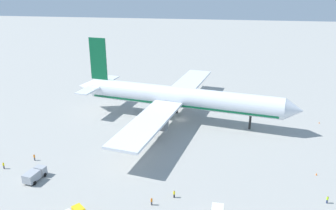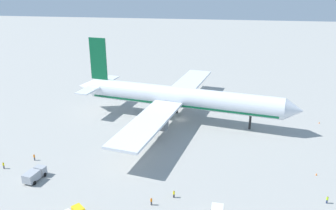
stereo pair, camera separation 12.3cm
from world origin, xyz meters
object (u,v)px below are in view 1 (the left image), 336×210
service_truck_2 (34,175)px  ground_worker_0 (4,165)px  ground_worker_1 (34,157)px  traffic_cone_1 (319,122)px  traffic_cone_0 (316,174)px  ground_worker_2 (327,200)px  ground_worker_4 (174,194)px  airliner (177,97)px  ground_worker_3 (152,201)px

service_truck_2 → ground_worker_0: 10.56m
ground_worker_1 → traffic_cone_1: 85.56m
service_truck_2 → traffic_cone_0: (64.23, 12.32, -1.10)m
traffic_cone_0 → traffic_cone_1: bearing=75.3°
ground_worker_2 → traffic_cone_1: bearing=78.2°
ground_worker_4 → traffic_cone_0: bearing=23.6°
service_truck_2 → traffic_cone_1: 85.27m
ground_worker_4 → airliner: bearing=96.8°
airliner → ground_worker_0: airliner is taller
ground_worker_0 → ground_worker_1: (5.24, 4.92, -0.02)m
ground_worker_2 → traffic_cone_1: 43.94m
traffic_cone_0 → ground_worker_0: bearing=-173.1°
ground_worker_4 → traffic_cone_0: 34.70m
ground_worker_1 → ground_worker_3: (33.02, -13.01, 0.01)m
airliner → service_truck_2: 49.44m
ground_worker_3 → traffic_cone_0: ground_worker_3 is taller
service_truck_2 → traffic_cone_0: 65.41m
ground_worker_0 → ground_worker_1: size_ratio=1.02×
service_truck_2 → ground_worker_2: service_truck_2 is taller
service_truck_2 → ground_worker_4: size_ratio=3.55×
airliner → ground_worker_1: 46.18m
service_truck_2 → ground_worker_2: 63.71m
airliner → ground_worker_1: airliner is taller
ground_worker_4 → traffic_cone_0: ground_worker_4 is taller
ground_worker_0 → traffic_cone_1: 92.42m
ground_worker_3 → ground_worker_4: size_ratio=1.03×
service_truck_2 → ground_worker_3: size_ratio=3.45×
airliner → traffic_cone_1: airliner is taller
traffic_cone_0 → traffic_cone_1: 33.32m
ground_worker_2 → ground_worker_4: bearing=-174.4°
ground_worker_0 → ground_worker_2: (73.70, -1.78, -0.06)m
airliner → traffic_cone_1: (45.28, 3.87, -7.30)m
ground_worker_4 → traffic_cone_1: (40.28, 46.09, -0.58)m
airliner → ground_worker_2: bearing=-47.2°
airliner → ground_worker_0: (-37.44, -37.35, -6.68)m
ground_worker_2 → ground_worker_4: (-31.27, -3.08, 0.02)m
ground_worker_2 → traffic_cone_0: size_ratio=3.00×
ground_worker_1 → ground_worker_2: (68.46, -6.70, -0.04)m
ground_worker_3 → traffic_cone_0: 39.83m
airliner → service_truck_2: bearing=-124.0°
ground_worker_1 → ground_worker_4: size_ratio=1.02×
traffic_cone_0 → service_truck_2: bearing=-169.1°
ground_worker_0 → ground_worker_4: (42.44, -4.86, -0.04)m
traffic_cone_1 → service_truck_2: bearing=-148.5°
ground_worker_1 → service_truck_2: bearing=-60.0°
ground_worker_3 → ground_worker_1: bearing=158.5°
ground_worker_2 → ground_worker_4: ground_worker_4 is taller
traffic_cone_1 → ground_worker_0: bearing=-153.5°
ground_worker_0 → ground_worker_3: bearing=-11.9°
ground_worker_0 → ground_worker_3: size_ratio=1.02×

